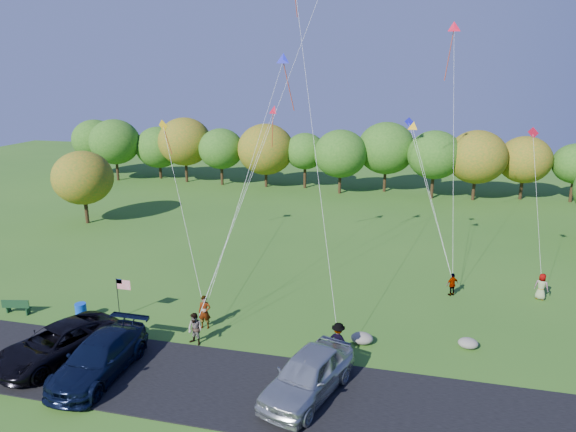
{
  "coord_description": "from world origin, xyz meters",
  "views": [
    {
      "loc": [
        7.83,
        -23.43,
        14.0
      ],
      "look_at": [
        0.73,
        6.0,
        5.48
      ],
      "focal_mm": 32.0,
      "sensor_mm": 36.0,
      "label": 1
    }
  ],
  "objects_px": {
    "flyer_e": "(541,287)",
    "trash_barrel": "(81,311)",
    "minivan_navy": "(99,358)",
    "flyer_c": "(338,340)",
    "minivan_dark": "(58,344)",
    "minivan_silver": "(308,375)",
    "flyer_a": "(205,312)",
    "flyer_d": "(452,284)",
    "park_bench": "(16,306)",
    "flyer_b": "(195,329)"
  },
  "relations": [
    {
      "from": "flyer_b",
      "to": "flyer_e",
      "type": "height_order",
      "value": "flyer_b"
    },
    {
      "from": "flyer_a",
      "to": "park_bench",
      "type": "bearing_deg",
      "value": 176.7
    },
    {
      "from": "minivan_dark",
      "to": "flyer_a",
      "type": "bearing_deg",
      "value": 60.33
    },
    {
      "from": "minivan_dark",
      "to": "park_bench",
      "type": "xyz_separation_m",
      "value": [
        -5.84,
        3.89,
        -0.44
      ]
    },
    {
      "from": "flyer_b",
      "to": "trash_barrel",
      "type": "relative_size",
      "value": 1.84
    },
    {
      "from": "park_bench",
      "to": "trash_barrel",
      "type": "height_order",
      "value": "trash_barrel"
    },
    {
      "from": "minivan_navy",
      "to": "minivan_silver",
      "type": "relative_size",
      "value": 1.05
    },
    {
      "from": "flyer_a",
      "to": "flyer_e",
      "type": "relative_size",
      "value": 1.13
    },
    {
      "from": "minivan_dark",
      "to": "park_bench",
      "type": "bearing_deg",
      "value": 166.61
    },
    {
      "from": "flyer_d",
      "to": "flyer_e",
      "type": "xyz_separation_m",
      "value": [
        5.46,
        0.74,
        0.1
      ]
    },
    {
      "from": "flyer_b",
      "to": "flyer_d",
      "type": "relative_size",
      "value": 1.16
    },
    {
      "from": "trash_barrel",
      "to": "flyer_d",
      "type": "bearing_deg",
      "value": 21.78
    },
    {
      "from": "minivan_silver",
      "to": "flyer_a",
      "type": "xyz_separation_m",
      "value": [
        -6.91,
        4.82,
        -0.08
      ]
    },
    {
      "from": "flyer_a",
      "to": "flyer_c",
      "type": "relative_size",
      "value": 1.03
    },
    {
      "from": "flyer_a",
      "to": "flyer_c",
      "type": "xyz_separation_m",
      "value": [
        7.75,
        -1.31,
        -0.03
      ]
    },
    {
      "from": "minivan_navy",
      "to": "flyer_c",
      "type": "relative_size",
      "value": 3.25
    },
    {
      "from": "flyer_a",
      "to": "flyer_b",
      "type": "xyz_separation_m",
      "value": [
        0.21,
        -1.83,
        -0.08
      ]
    },
    {
      "from": "minivan_navy",
      "to": "flyer_a",
      "type": "distance_m",
      "value": 6.37
    },
    {
      "from": "minivan_navy",
      "to": "flyer_b",
      "type": "xyz_separation_m",
      "value": [
        3.25,
        3.77,
        -0.06
      ]
    },
    {
      "from": "flyer_d",
      "to": "flyer_e",
      "type": "bearing_deg",
      "value": 154.54
    },
    {
      "from": "minivan_dark",
      "to": "minivan_silver",
      "type": "relative_size",
      "value": 1.08
    },
    {
      "from": "minivan_navy",
      "to": "flyer_e",
      "type": "relative_size",
      "value": 3.56
    },
    {
      "from": "minivan_silver",
      "to": "flyer_e",
      "type": "distance_m",
      "value": 18.29
    },
    {
      "from": "flyer_a",
      "to": "flyer_e",
      "type": "height_order",
      "value": "flyer_a"
    },
    {
      "from": "flyer_a",
      "to": "flyer_e",
      "type": "bearing_deg",
      "value": 15.73
    },
    {
      "from": "flyer_b",
      "to": "trash_barrel",
      "type": "height_order",
      "value": "flyer_b"
    },
    {
      "from": "minivan_dark",
      "to": "park_bench",
      "type": "distance_m",
      "value": 7.03
    },
    {
      "from": "minivan_dark",
      "to": "minivan_navy",
      "type": "bearing_deg",
      "value": 6.03
    },
    {
      "from": "flyer_d",
      "to": "trash_barrel",
      "type": "bearing_deg",
      "value": -11.39
    },
    {
      "from": "flyer_d",
      "to": "minivan_silver",
      "type": "bearing_deg",
      "value": 28.03
    },
    {
      "from": "minivan_dark",
      "to": "trash_barrel",
      "type": "xyz_separation_m",
      "value": [
        -1.68,
        4.22,
        -0.45
      ]
    },
    {
      "from": "minivan_navy",
      "to": "trash_barrel",
      "type": "xyz_separation_m",
      "value": [
        -4.45,
        4.92,
        -0.47
      ]
    },
    {
      "from": "flyer_a",
      "to": "park_bench",
      "type": "xyz_separation_m",
      "value": [
        -11.66,
        -1.01,
        -0.48
      ]
    },
    {
      "from": "flyer_c",
      "to": "flyer_e",
      "type": "distance_m",
      "value": 15.24
    },
    {
      "from": "flyer_c",
      "to": "flyer_e",
      "type": "xyz_separation_m",
      "value": [
        11.58,
        9.91,
        -0.08
      ]
    },
    {
      "from": "flyer_d",
      "to": "park_bench",
      "type": "distance_m",
      "value": 27.03
    },
    {
      "from": "minivan_silver",
      "to": "flyer_c",
      "type": "height_order",
      "value": "minivan_silver"
    },
    {
      "from": "minivan_dark",
      "to": "minivan_silver",
      "type": "distance_m",
      "value": 12.72
    },
    {
      "from": "minivan_silver",
      "to": "flyer_e",
      "type": "height_order",
      "value": "minivan_silver"
    },
    {
      "from": "minivan_silver",
      "to": "flyer_e",
      "type": "bearing_deg",
      "value": 65.4
    },
    {
      "from": "flyer_a",
      "to": "flyer_d",
      "type": "xyz_separation_m",
      "value": [
        13.87,
        7.86,
        -0.2
      ]
    },
    {
      "from": "flyer_c",
      "to": "flyer_d",
      "type": "height_order",
      "value": "flyer_c"
    },
    {
      "from": "minivan_navy",
      "to": "flyer_e",
      "type": "xyz_separation_m",
      "value": [
        22.37,
        14.2,
        -0.09
      ]
    },
    {
      "from": "park_bench",
      "to": "minivan_dark",
      "type": "bearing_deg",
      "value": -45.53
    },
    {
      "from": "flyer_a",
      "to": "flyer_e",
      "type": "distance_m",
      "value": 21.16
    },
    {
      "from": "flyer_a",
      "to": "trash_barrel",
      "type": "relative_size",
      "value": 2.01
    },
    {
      "from": "trash_barrel",
      "to": "flyer_b",
      "type": "bearing_deg",
      "value": -8.51
    },
    {
      "from": "flyer_e",
      "to": "trash_barrel",
      "type": "xyz_separation_m",
      "value": [
        -26.82,
        -9.28,
        -0.38
      ]
    },
    {
      "from": "minivan_dark",
      "to": "minivan_silver",
      "type": "height_order",
      "value": "minivan_silver"
    },
    {
      "from": "flyer_a",
      "to": "trash_barrel",
      "type": "distance_m",
      "value": 7.54
    }
  ]
}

